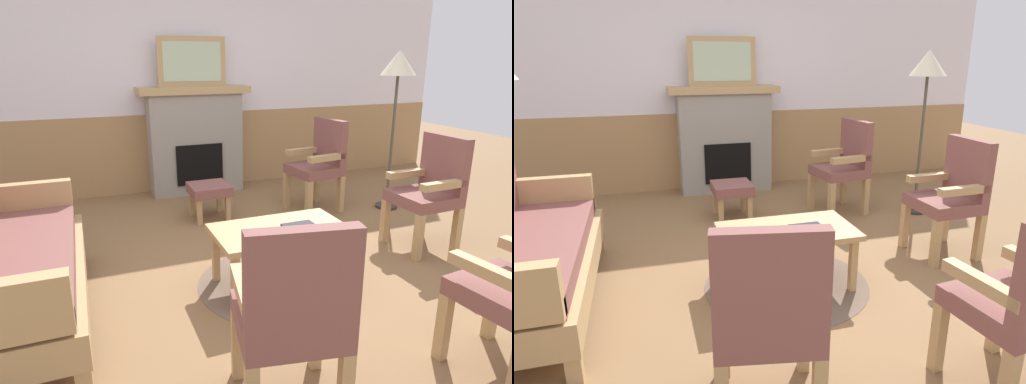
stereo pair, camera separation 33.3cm
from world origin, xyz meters
TOP-DOWN VIEW (x-y plane):
  - ground_plane at (0.00, 0.00)m, footprint 14.00×14.00m
  - wall_back at (0.00, 2.60)m, footprint 7.20×0.14m
  - fireplace at (0.00, 2.35)m, footprint 1.30×0.44m
  - framed_picture at (0.00, 2.35)m, footprint 0.80×0.04m
  - couch at (-1.75, -0.02)m, footprint 0.70×1.80m
  - coffee_table at (-0.03, -0.20)m, footprint 0.96×0.56m
  - round_rug at (-0.03, -0.20)m, footprint 1.21×1.21m
  - book_on_table at (0.09, -0.26)m, footprint 0.23×0.14m
  - footstool at (-0.12, 1.35)m, footprint 0.40×0.40m
  - armchair_near_fireplace at (1.46, -0.04)m, footprint 0.49×0.49m
  - armchair_by_window_left at (1.08, 1.19)m, footprint 0.54×0.54m
  - armchair_front_center at (-0.50, -1.34)m, footprint 0.56×0.56m
  - floor_lamp_by_chairs at (1.81, 0.94)m, footprint 0.36×0.36m

SIDE VIEW (x-z plane):
  - ground_plane at x=0.00m, z-range 0.00..0.00m
  - round_rug at x=-0.03m, z-range 0.00..0.01m
  - footstool at x=-0.12m, z-range 0.10..0.46m
  - coffee_table at x=-0.03m, z-range 0.17..0.61m
  - couch at x=-1.75m, z-range -0.09..0.89m
  - book_on_table at x=0.09m, z-range 0.44..0.47m
  - armchair_near_fireplace at x=1.46m, z-range 0.05..1.03m
  - armchair_by_window_left at x=1.08m, z-range 0.05..1.03m
  - armchair_front_center at x=-0.50m, z-range 0.05..1.03m
  - fireplace at x=0.00m, z-range 0.01..1.29m
  - wall_back at x=0.00m, z-range -0.04..2.66m
  - floor_lamp_by_chairs at x=1.81m, z-range 0.61..2.29m
  - framed_picture at x=0.00m, z-range 1.28..1.84m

